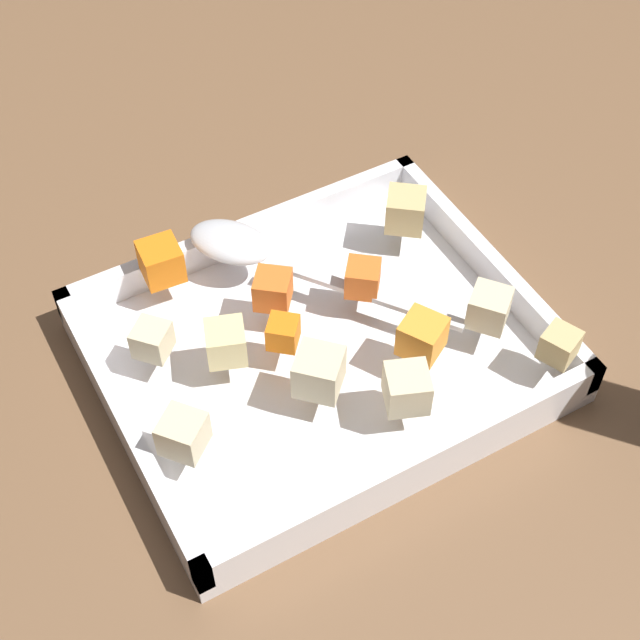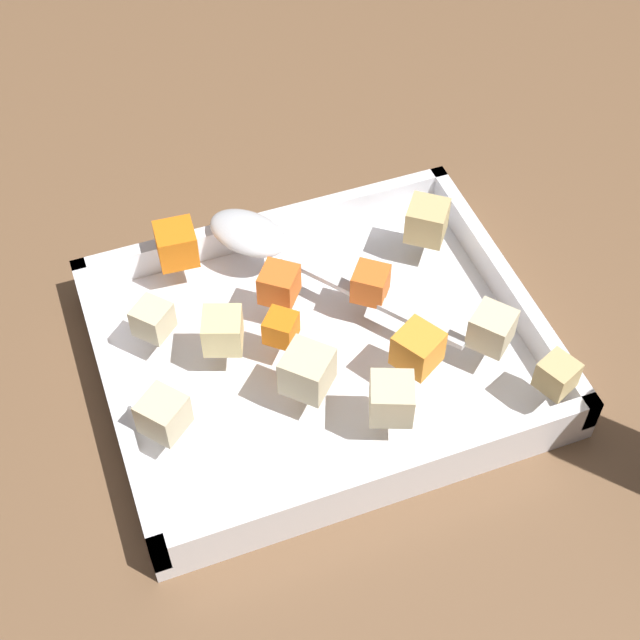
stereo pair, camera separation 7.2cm
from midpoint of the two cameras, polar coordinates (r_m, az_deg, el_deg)
name	(u,v)px [view 1 (the left image)]	position (r m, az deg, el deg)	size (l,w,h in m)	color
ground_plane	(302,356)	(0.76, -3.76, -2.38)	(4.00, 4.00, 0.00)	brown
baking_dish	(320,353)	(0.75, -2.74, -2.16)	(0.34, 0.28, 0.04)	silver
carrot_chunk_corner_se	(283,333)	(0.71, -5.15, -0.94)	(0.02, 0.02, 0.02)	orange
carrot_chunk_center	(161,261)	(0.77, -12.30, 3.34)	(0.03, 0.03, 0.03)	orange
carrot_chunk_far_right	(273,290)	(0.73, -5.68, 1.69)	(0.03, 0.03, 0.03)	orange
carrot_chunk_near_left	(422,336)	(0.70, 3.33, -1.17)	(0.03, 0.03, 0.03)	orange
carrot_chunk_heap_side	(363,278)	(0.74, -0.14, 2.40)	(0.03, 0.03, 0.03)	orange
potato_chunk_near_spoon	(406,210)	(0.79, 2.64, 6.55)	(0.03, 0.03, 0.03)	tan
potato_chunk_far_left	(319,372)	(0.68, -3.09, -3.35)	(0.03, 0.03, 0.03)	beige
potato_chunk_corner_ne	(152,340)	(0.72, -13.00, -1.36)	(0.03, 0.03, 0.03)	beige
potato_chunk_heap_top	(407,388)	(0.67, 2.27, -4.37)	(0.03, 0.03, 0.03)	beige
potato_chunk_under_handle	(183,434)	(0.66, -11.43, -6.99)	(0.03, 0.03, 0.03)	beige
potato_chunk_back_center	(489,308)	(0.72, 7.48, 0.58)	(0.03, 0.03, 0.03)	beige
potato_chunk_mid_left	(560,345)	(0.71, 11.61, -1.67)	(0.02, 0.02, 0.02)	tan
potato_chunk_near_right	(225,341)	(0.71, -8.71, -1.44)	(0.03, 0.03, 0.03)	#E0CC89
serving_spoon	(246,248)	(0.77, -7.20, 4.23)	(0.16, 0.21, 0.02)	silver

